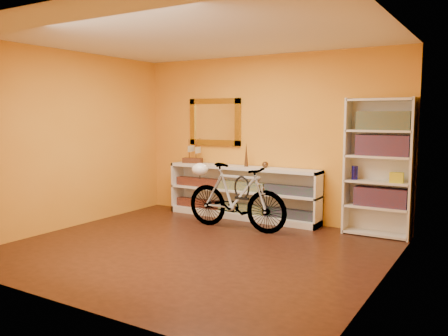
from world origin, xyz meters
The scene contains 24 objects.
floor centered at (0.00, 0.00, -0.01)m, with size 4.50×4.00×0.01m, color black.
ceiling centered at (0.00, 0.00, 2.60)m, with size 4.50×4.00×0.01m, color silver.
back_wall centered at (0.00, 2.00, 1.30)m, with size 4.50×0.01×2.60m, color orange.
left_wall centered at (-2.25, 0.00, 1.30)m, with size 0.01×4.00×2.60m, color orange.
right_wall centered at (2.25, 0.00, 1.30)m, with size 0.01×4.00×2.60m, color orange.
gilt_mirror centered at (-0.95, 1.97, 1.55)m, with size 0.98×0.06×0.78m, color olive.
wall_socket centered at (0.90, 1.99, 0.25)m, with size 0.09×0.01×0.09m, color silver.
console_unit centered at (-0.34, 1.81, 0.42)m, with size 2.60×0.35×0.85m, color silver, non-canonical shape.
cd_row_lower centered at (-0.34, 1.79, 0.17)m, with size 2.50×0.13×0.14m, color black.
cd_row_upper centered at (-0.34, 1.79, 0.54)m, with size 2.50×0.13×0.14m, color navy.
model_ship centered at (-1.30, 1.81, 1.05)m, with size 0.34×0.13×0.41m, color #442213, non-canonical shape.
toy_car centered at (-0.76, 1.81, 0.85)m, with size 0.00×0.00×0.00m, color black.
bronze_ornament centered at (-0.26, 1.81, 1.04)m, with size 0.07×0.07×0.38m, color #52341C.
decorative_orb centered at (0.07, 1.81, 0.90)m, with size 0.10×0.10×0.10m, color #52341C.
bookcase centered at (1.78, 1.84, 0.95)m, with size 0.90×0.30×1.90m, color silver, non-canonical shape.
book_row_a centered at (1.83, 1.84, 0.55)m, with size 0.70×0.22×0.26m, color maroon.
book_row_b centered at (1.83, 1.84, 1.25)m, with size 0.70×0.22×0.28m, color maroon.
book_row_c centered at (1.83, 1.84, 1.59)m, with size 0.70×0.22×0.25m, color #1A545D.
travel_mug centered at (1.46, 1.82, 0.86)m, with size 0.09×0.09×0.19m, color #171593.
red_tin centered at (1.58, 1.87, 1.56)m, with size 0.15×0.15×0.19m, color maroon.
yellow_bag centered at (2.03, 1.80, 0.83)m, with size 0.17×0.12×0.14m, color yellow.
bicycle centered at (-0.05, 1.13, 0.48)m, with size 1.64×0.42×0.96m, color silver.
helmet centered at (-0.68, 1.12, 0.85)m, with size 0.25×0.24×0.19m, color white.
u_lock centered at (0.04, 1.13, 0.63)m, with size 0.25×0.25×0.03m, color black.
Camera 1 is at (3.22, -4.62, 1.66)m, focal length 37.05 mm.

